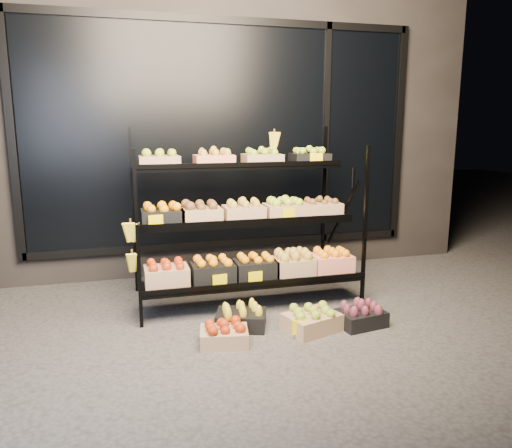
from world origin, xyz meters
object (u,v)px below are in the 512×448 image
object	(u,v)px
floor_crate_left	(224,334)
floor_crate_midright	(312,319)
display_rack	(245,221)
floor_crate_midleft	(241,317)

from	to	relation	value
floor_crate_left	floor_crate_midright	size ratio (longest dim) A/B	0.81
display_rack	floor_crate_midright	world-z (taller)	display_rack
display_rack	floor_crate_midright	bearing A→B (deg)	-68.34
floor_crate_left	display_rack	bearing A→B (deg)	77.03
floor_crate_left	floor_crate_midleft	distance (m)	0.35
floor_crate_left	floor_crate_midright	distance (m)	0.76
display_rack	floor_crate_left	xyz separation A→B (m)	(-0.41, -0.94, -0.70)
floor_crate_midright	floor_crate_left	bearing A→B (deg)	166.95
display_rack	floor_crate_midleft	xyz separation A→B (m)	(-0.20, -0.65, -0.69)
floor_crate_left	floor_crate_midleft	world-z (taller)	floor_crate_midleft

